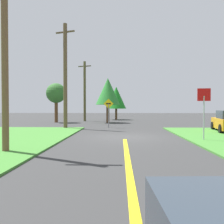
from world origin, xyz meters
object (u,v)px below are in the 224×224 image
at_px(direction_sign, 108,110).
at_px(utility_pole_near, 5,51).
at_px(stop_sign, 204,105).
at_px(utility_pole_mid, 65,75).
at_px(oak_tree_left, 108,92).
at_px(utility_pole_far, 85,91).
at_px(oak_tree_right, 56,94).
at_px(pine_tree_center, 116,98).

bearing_deg(direction_sign, utility_pole_near, -107.01).
bearing_deg(utility_pole_near, stop_sign, 21.01).
relative_size(stop_sign, direction_sign, 1.10).
bearing_deg(utility_pole_mid, utility_pole_near, -89.42).
xyz_separation_m(utility_pole_mid, oak_tree_left, (3.29, 7.59, -0.92)).
xyz_separation_m(utility_pole_near, utility_pole_far, (-0.09, 21.55, -0.06)).
distance_m(utility_pole_far, direction_sign, 10.72).
distance_m(utility_pole_near, oak_tree_right, 18.98).
relative_size(utility_pole_mid, oak_tree_right, 1.90).
bearing_deg(utility_pole_mid, stop_sign, -37.60).
bearing_deg(pine_tree_center, utility_pole_mid, -106.17).
height_order(utility_pole_mid, oak_tree_right, utility_pole_mid).
height_order(stop_sign, direction_sign, stop_sign).
distance_m(utility_pole_mid, oak_tree_right, 8.57).
bearing_deg(oak_tree_left, oak_tree_right, 176.88).
height_order(direction_sign, pine_tree_center, pine_tree_center).
relative_size(utility_pole_far, oak_tree_left, 1.49).
xyz_separation_m(stop_sign, utility_pole_near, (-9.26, -3.56, 2.14)).
distance_m(utility_pole_near, utility_pole_mid, 10.79).
bearing_deg(oak_tree_left, utility_pole_near, -99.84).
distance_m(stop_sign, utility_pole_far, 20.38).
height_order(pine_tree_center, oak_tree_right, pine_tree_center).
height_order(utility_pole_far, direction_sign, utility_pole_far).
height_order(utility_pole_mid, utility_pole_far, utility_pole_mid).
height_order(utility_pole_far, oak_tree_right, utility_pole_far).
distance_m(utility_pole_near, utility_pole_far, 21.55).
height_order(stop_sign, oak_tree_right, oak_tree_right).
relative_size(utility_pole_near, oak_tree_right, 1.67).
xyz_separation_m(utility_pole_near, pine_tree_center, (4.05, 25.13, -0.87)).
height_order(stop_sign, utility_pole_far, utility_pole_far).
bearing_deg(utility_pole_mid, direction_sign, 15.25).
bearing_deg(stop_sign, oak_tree_right, -41.88).
xyz_separation_m(stop_sign, direction_sign, (-5.66, 8.23, -0.36)).
distance_m(stop_sign, oak_tree_right, 19.65).
xyz_separation_m(oak_tree_left, pine_tree_center, (0.87, 6.77, -0.46)).
height_order(stop_sign, utility_pole_near, utility_pole_near).
bearing_deg(direction_sign, utility_pole_far, 110.73).
relative_size(direction_sign, pine_tree_center, 0.54).
height_order(utility_pole_near, oak_tree_left, utility_pole_near).
height_order(utility_pole_far, pine_tree_center, utility_pole_far).
bearing_deg(oak_tree_right, utility_pole_mid, -69.05).
xyz_separation_m(utility_pole_mid, direction_sign, (3.72, 1.01, -3.01)).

